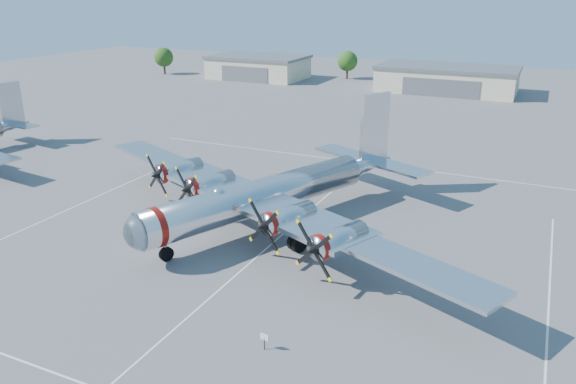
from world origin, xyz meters
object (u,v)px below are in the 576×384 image
at_px(tree_west, 347,61).
at_px(hangar_west, 258,67).
at_px(hangar_center, 447,79).
at_px(tree_far_west, 164,57).
at_px(info_placard, 264,339).
at_px(main_bomber_b29, 273,224).

bearing_deg(tree_west, hangar_west, -158.11).
bearing_deg(hangar_center, tree_far_west, -176.76).
bearing_deg(hangar_west, hangar_center, -0.00).
xyz_separation_m(hangar_west, tree_west, (20.00, 8.04, 1.51)).
bearing_deg(hangar_center, hangar_west, 180.00).
distance_m(tree_west, info_placard, 109.53).
bearing_deg(tree_west, info_placard, -73.39).
xyz_separation_m(hangar_west, hangar_center, (45.00, -0.00, -0.00)).
distance_m(hangar_west, info_placard, 109.63).
distance_m(hangar_west, tree_far_west, 25.36).
bearing_deg(tree_west, main_bomber_b29, -75.12).
height_order(hangar_west, hangar_center, same).
distance_m(tree_far_west, info_placard, 120.26).
relative_size(tree_west, info_placard, 6.06).
xyz_separation_m(hangar_center, tree_west, (-25.00, 8.04, 1.51)).
bearing_deg(info_placard, hangar_west, 124.42).
bearing_deg(tree_far_west, info_placard, -50.61).
bearing_deg(info_placard, tree_west, 113.13).
height_order(tree_far_west, main_bomber_b29, tree_far_west).
relative_size(tree_far_west, info_placard, 6.06).
relative_size(tree_far_west, main_bomber_b29, 0.14).
bearing_deg(info_placard, hangar_center, 100.24).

